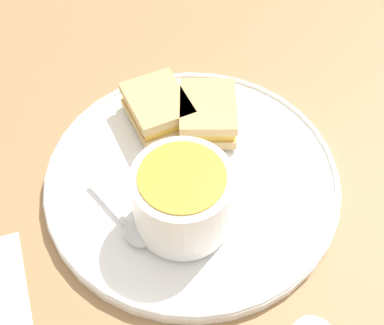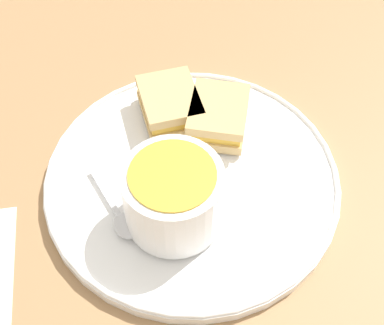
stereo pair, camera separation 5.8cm
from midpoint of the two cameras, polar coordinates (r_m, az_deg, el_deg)
name	(u,v)px [view 2 (the right image)]	position (r m, az deg, el deg)	size (l,w,h in m)	color
ground_plane	(192,183)	(0.61, 2.71, -2.42)	(2.40, 2.40, 0.00)	#9E754C
plate	(192,179)	(0.60, 2.74, -1.92)	(0.33, 0.33, 0.02)	white
soup_bowl	(176,197)	(0.53, 1.44, -3.92)	(0.10, 0.10, 0.08)	white
spoon	(123,221)	(0.56, -4.49, -6.42)	(0.09, 0.08, 0.01)	silver
sandwich_half_near	(218,116)	(0.63, 5.46, 4.81)	(0.08, 0.09, 0.04)	tan
sandwich_half_far	(170,104)	(0.64, 0.22, 6.07)	(0.10, 0.10, 0.04)	tan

